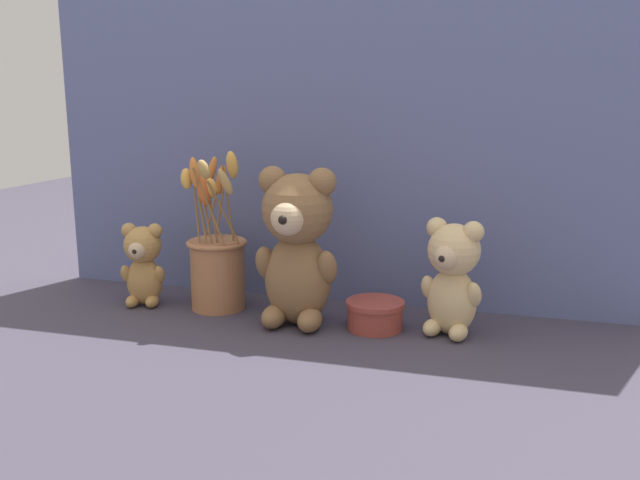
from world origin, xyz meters
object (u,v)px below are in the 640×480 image
(flower_vase, at_px, (217,263))
(teddy_bear_large, at_px, (297,244))
(teddy_bear_small, at_px, (143,263))
(teddy_bear_medium, at_px, (452,275))
(decorative_tin_tall, at_px, (376,314))

(flower_vase, bearing_deg, teddy_bear_large, -14.17)
(teddy_bear_small, relative_size, flower_vase, 0.53)
(teddy_bear_large, xyz_separation_m, teddy_bear_medium, (0.29, 0.02, -0.05))
(teddy_bear_small, distance_m, decorative_tin_tall, 0.51)
(teddy_bear_large, height_order, teddy_bear_small, teddy_bear_large)
(teddy_bear_medium, distance_m, flower_vase, 0.49)
(teddy_bear_small, xyz_separation_m, flower_vase, (0.16, 0.02, 0.01))
(teddy_bear_small, bearing_deg, decorative_tin_tall, -0.92)
(teddy_bear_large, relative_size, flower_vase, 0.92)
(teddy_bear_large, distance_m, decorative_tin_tall, 0.20)
(teddy_bear_small, relative_size, decorative_tin_tall, 1.58)
(teddy_bear_large, distance_m, flower_vase, 0.21)
(teddy_bear_small, height_order, decorative_tin_tall, teddy_bear_small)
(teddy_bear_large, xyz_separation_m, decorative_tin_tall, (0.15, 0.02, -0.13))
(teddy_bear_large, bearing_deg, teddy_bear_medium, 4.45)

